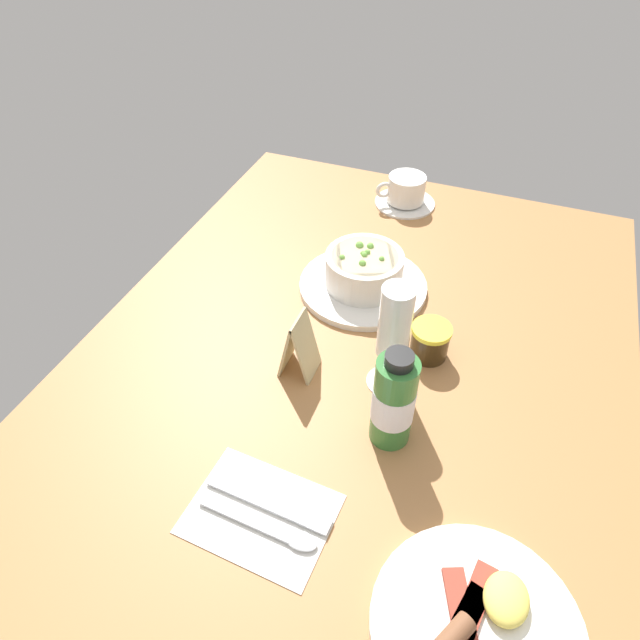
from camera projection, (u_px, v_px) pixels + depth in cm
name	position (u px, v px, depth cm)	size (l,w,h in cm)	color
ground_plane	(358.00, 351.00, 90.81)	(110.00, 84.00, 3.00)	#9E6B3D
porridge_bowl	(364.00, 274.00, 97.73)	(22.53, 22.53, 8.02)	silver
cutlery_setting	(264.00, 515.00, 68.19)	(14.10, 18.05, 0.90)	silver
coffee_cup	(406.00, 191.00, 118.71)	(12.80, 12.80, 6.44)	silver
wine_glass	(394.00, 328.00, 76.35)	(6.41, 6.41, 18.06)	white
jam_jar	(430.00, 341.00, 86.22)	(6.13, 6.13, 5.72)	#352611
sauce_bottle_green	(394.00, 401.00, 72.11)	(5.64, 5.64, 15.82)	#337233
breakfast_plate	(477.00, 626.00, 58.39)	(22.38, 22.38, 3.70)	silver
menu_card	(299.00, 345.00, 82.42)	(5.40, 5.16, 10.52)	tan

